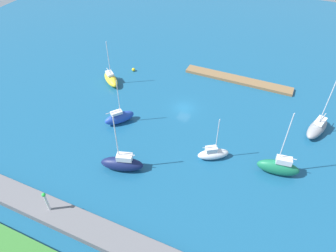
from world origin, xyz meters
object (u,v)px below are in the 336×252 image
at_px(sailboat_yellow_mid_basin, 111,79).
at_px(mooring_buoy_yellow, 133,70).
at_px(pier_dock, 238,80).
at_px(sailboat_green_by_breakwater, 278,167).
at_px(harbor_beacon, 46,200).
at_px(sailboat_navy_far_north, 122,163).
at_px(sailboat_blue_east_end, 119,117).
at_px(sailboat_white_along_channel, 213,154).
at_px(sailboat_gray_inner_mooring, 317,127).

xyz_separation_m(sailboat_yellow_mid_basin, mooring_buoy_yellow, (-2.15, -6.73, -0.70)).
xyz_separation_m(pier_dock, sailboat_green_by_breakwater, (-13.03, 24.82, 1.20)).
distance_m(harbor_beacon, sailboat_navy_far_north, 13.12).
bearing_deg(sailboat_green_by_breakwater, sailboat_blue_east_end, -9.59).
height_order(sailboat_navy_far_north, sailboat_blue_east_end, sailboat_navy_far_north).
xyz_separation_m(harbor_beacon, sailboat_yellow_mid_basin, (10.64, -33.51, -2.26)).
height_order(sailboat_yellow_mid_basin, mooring_buoy_yellow, sailboat_yellow_mid_basin).
bearing_deg(pier_dock, sailboat_white_along_channel, 94.96).
bearing_deg(mooring_buoy_yellow, sailboat_yellow_mid_basin, 72.31).
bearing_deg(sailboat_navy_far_north, sailboat_green_by_breakwater, -175.21).
relative_size(sailboat_navy_far_north, mooring_buoy_yellow, 14.08).
bearing_deg(sailboat_blue_east_end, harbor_beacon, -137.86).
xyz_separation_m(sailboat_gray_inner_mooring, sailboat_yellow_mid_basin, (44.72, 1.44, -0.08)).
bearing_deg(sailboat_blue_east_end, mooring_buoy_yellow, 58.98).
xyz_separation_m(sailboat_navy_far_north, mooring_buoy_yellow, (13.61, -28.32, -0.96)).
distance_m(harbor_beacon, sailboat_blue_east_end, 22.31).
distance_m(sailboat_white_along_channel, mooring_buoy_yellow, 33.17).
xyz_separation_m(sailboat_white_along_channel, sailboat_navy_far_north, (13.05, 8.58, 0.33)).
bearing_deg(sailboat_gray_inner_mooring, sailboat_white_along_channel, -29.92).
bearing_deg(mooring_buoy_yellow, pier_dock, -165.88).
bearing_deg(sailboat_gray_inner_mooring, sailboat_green_by_breakwater, -3.13).
bearing_deg(pier_dock, harbor_beacon, 71.06).
height_order(sailboat_gray_inner_mooring, sailboat_blue_east_end, sailboat_gray_inner_mooring).
height_order(sailboat_gray_inner_mooring, sailboat_green_by_breakwater, sailboat_gray_inner_mooring).
xyz_separation_m(sailboat_navy_far_north, sailboat_green_by_breakwater, (-23.83, -9.64, 0.16)).
height_order(sailboat_white_along_channel, sailboat_navy_far_north, sailboat_navy_far_north).
relative_size(pier_dock, mooring_buoy_yellow, 30.91).
distance_m(sailboat_navy_far_north, sailboat_blue_east_end, 12.23).
bearing_deg(sailboat_green_by_breakwater, harbor_beacon, 28.19).
height_order(sailboat_white_along_channel, sailboat_green_by_breakwater, sailboat_green_by_breakwater).
distance_m(sailboat_white_along_channel, sailboat_green_by_breakwater, 10.85).
height_order(pier_dock, sailboat_white_along_channel, sailboat_white_along_channel).
xyz_separation_m(sailboat_gray_inner_mooring, sailboat_blue_east_end, (35.66, 12.80, 0.06)).
relative_size(sailboat_gray_inner_mooring, mooring_buoy_yellow, 15.92).
height_order(sailboat_green_by_breakwater, mooring_buoy_yellow, sailboat_green_by_breakwater).
relative_size(pier_dock, harbor_beacon, 6.72).
distance_m(sailboat_gray_inner_mooring, sailboat_green_by_breakwater, 14.34).
bearing_deg(mooring_buoy_yellow, sailboat_navy_far_north, 115.66).
xyz_separation_m(sailboat_gray_inner_mooring, mooring_buoy_yellow, (42.57, -5.29, -0.78)).
bearing_deg(sailboat_blue_east_end, pier_dock, 2.23).
bearing_deg(sailboat_green_by_breakwater, pier_dock, -70.79).
relative_size(harbor_beacon, sailboat_green_by_breakwater, 0.29).
distance_m(sailboat_white_along_channel, sailboat_blue_east_end, 19.81).
distance_m(sailboat_green_by_breakwater, sailboat_blue_east_end, 30.53).
bearing_deg(pier_dock, sailboat_navy_far_north, 72.59).
bearing_deg(mooring_buoy_yellow, sailboat_gray_inner_mooring, 172.91).
distance_m(sailboat_white_along_channel, sailboat_gray_inner_mooring, 21.50).
distance_m(harbor_beacon, sailboat_green_by_breakwater, 36.14).
relative_size(pier_dock, sailboat_yellow_mid_basin, 2.39).
bearing_deg(sailboat_yellow_mid_basin, sailboat_gray_inner_mooring, 41.10).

